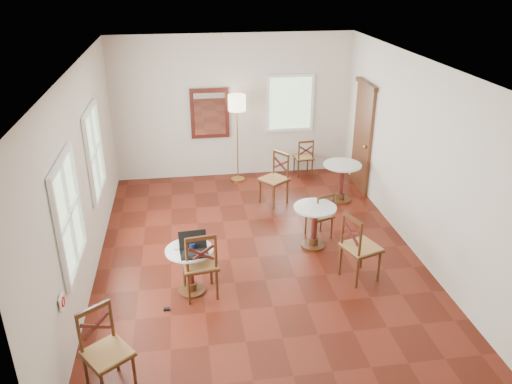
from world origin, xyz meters
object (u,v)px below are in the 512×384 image
chair_back_a (304,157)px  cafe_table_near (190,266)px  floor_lamp (237,109)px  power_adapter (167,309)px  cafe_table_back (341,178)px  chair_back_b (275,178)px  water_glass (176,247)px  cafe_table_mid (314,222)px  chair_mid_b (359,247)px  chair_near_a (200,264)px  mouse (189,247)px  navy_mug (192,247)px  chair_near_b (106,351)px  laptop (194,248)px  chair_mid_a (320,215)px

chair_back_a → cafe_table_near: bearing=53.0°
floor_lamp → power_adapter: (-1.47, -4.30, -1.55)m
cafe_table_back → chair_back_a: size_ratio=0.92×
chair_back_b → water_glass: bearing=-70.3°
cafe_table_mid → chair_mid_b: (0.41, -0.99, 0.08)m
chair_near_a → chair_mid_b: (2.30, 0.08, 0.01)m
chair_near_a → mouse: (-0.13, 0.12, 0.20)m
chair_near_a → water_glass: bearing=-27.6°
chair_back_a → mouse: bearing=52.9°
cafe_table_near → cafe_table_mid: (2.02, 0.98, 0.02)m
mouse → navy_mug: 0.07m
cafe_table_mid → chair_near_b: 3.96m
mouse → power_adapter: bearing=-121.5°
laptop → power_adapter: size_ratio=4.70×
chair_near_a → chair_back_b: bearing=-127.1°
chair_mid_a → navy_mug: size_ratio=6.81×
chair_mid_b → mouse: 2.43m
cafe_table_back → laptop: bearing=-137.4°
cafe_table_back → chair_mid_b: chair_mid_b is taller
floor_lamp → mouse: bearing=-105.9°
mouse → chair_mid_a: bearing=39.6°
chair_near_a → chair_mid_a: size_ratio=1.24×
chair_near_b → mouse: chair_near_b is taller
cafe_table_mid → chair_near_b: (-2.96, -2.62, 0.04)m
cafe_table_back → navy_mug: 3.95m
cafe_table_mid → power_adapter: 2.76m
chair_back_a → laptop: laptop is taller
cafe_table_near → chair_near_b: 1.90m
water_glass → cafe_table_mid: bearing=23.8°
cafe_table_near → chair_mid_b: bearing=-0.3°
cafe_table_back → chair_near_a: 3.92m
cafe_table_near → chair_mid_b: size_ratio=0.66×
chair_mid_a → power_adapter: (-2.55, -1.65, -0.40)m
cafe_table_back → chair_near_a: chair_near_a is taller
cafe_table_mid → mouse: mouse is taller
cafe_table_mid → navy_mug: navy_mug is taller
navy_mug → water_glass: bearing=170.1°
chair_mid_a → chair_mid_b: size_ratio=0.79×
mouse → water_glass: bearing=-165.6°
chair_near_a → cafe_table_mid: bearing=-158.6°
chair_mid_a → navy_mug: (-2.15, -1.30, 0.33)m
chair_near_b → laptop: (1.00, 1.57, 0.27)m
cafe_table_mid → chair_mid_a: (0.18, 0.29, -0.03)m
cafe_table_back → chair_near_b: 5.78m
cafe_table_mid → navy_mug: bearing=-153.1°
cafe_table_near → power_adapter: bearing=-132.9°
chair_near_a → water_glass: chair_near_a is taller
chair_mid_a → cafe_table_near: bearing=10.4°
chair_mid_b → floor_lamp: 4.28m
chair_near_b → power_adapter: bearing=29.1°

